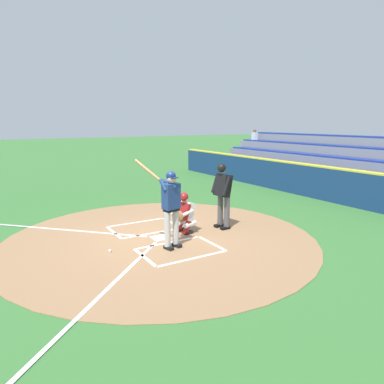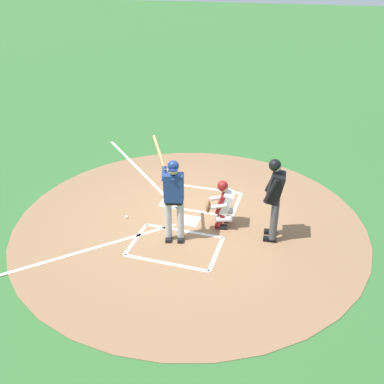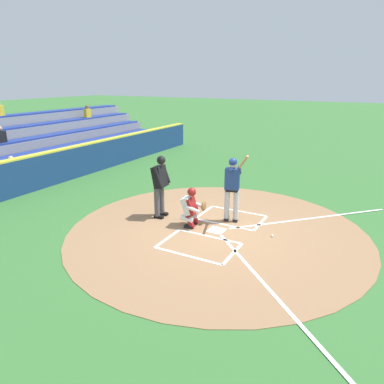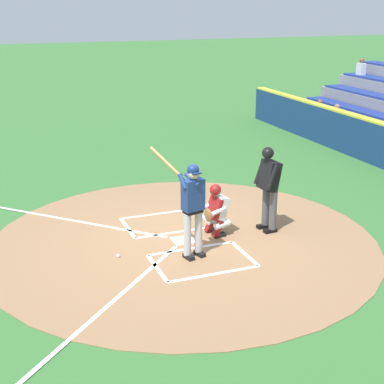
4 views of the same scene
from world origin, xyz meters
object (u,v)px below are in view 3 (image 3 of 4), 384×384
batter (232,185)px  baseball (272,236)px  plate_umpire (160,182)px  catcher (191,206)px

batter → baseball: size_ratio=28.76×
batter → baseball: bearing=70.3°
plate_umpire → baseball: size_ratio=25.20×
batter → plate_umpire: size_ratio=1.14×
plate_umpire → baseball: (-0.18, 3.34, -1.04)m
catcher → baseball: (-0.35, 2.21, -0.55)m
batter → baseball: batter is taller
batter → catcher: 1.30m
catcher → plate_umpire: (-0.17, -1.13, 0.49)m
batter → catcher: size_ratio=1.88×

